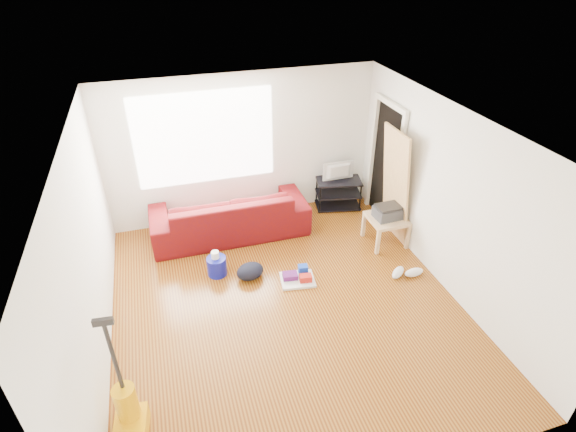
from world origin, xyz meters
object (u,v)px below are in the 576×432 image
object	(u,v)px
sofa	(231,232)
vacuum	(129,412)
tv_stand	(338,193)
side_table	(387,221)
bucket	(218,274)
backpack	(250,277)
cleaning_tray	(298,277)

from	to	relation	value
sofa	vacuum	distance (m)	3.61
tv_stand	side_table	bearing A→B (deg)	-65.14
side_table	bucket	xyz separation A→B (m)	(-2.73, -0.02, -0.39)
sofa	backpack	world-z (taller)	sofa
cleaning_tray	vacuum	xyz separation A→B (m)	(-2.31, -1.71, 0.22)
bucket	backpack	distance (m)	0.50
tv_stand	cleaning_tray	world-z (taller)	tv_stand
tv_stand	vacuum	distance (m)	5.05
bucket	cleaning_tray	bearing A→B (deg)	-23.86
sofa	bucket	world-z (taller)	sofa
sofa	vacuum	bearing A→B (deg)	63.33
bucket	vacuum	bearing A→B (deg)	-119.02
sofa	cleaning_tray	xyz separation A→B (m)	(0.70, -1.50, 0.05)
backpack	vacuum	world-z (taller)	vacuum
side_table	bucket	size ratio (longest dim) A/B	2.00
tv_stand	sofa	bearing A→B (deg)	-160.93
sofa	backpack	size ratio (longest dim) A/B	6.23
tv_stand	side_table	world-z (taller)	tv_stand
bucket	sofa	bearing A→B (deg)	68.77
backpack	vacuum	distance (m)	2.60
cleaning_tray	backpack	bearing A→B (deg)	157.96
tv_stand	bucket	bearing A→B (deg)	-140.59
sofa	vacuum	size ratio (longest dim) A/B	1.72
sofa	backpack	xyz separation A→B (m)	(0.05, -1.24, 0.00)
sofa	tv_stand	bearing A→B (deg)	-172.45
side_table	tv_stand	bearing A→B (deg)	103.34
tv_stand	side_table	xyz separation A→B (m)	(0.30, -1.26, 0.11)
side_table	cleaning_tray	world-z (taller)	side_table
backpack	vacuum	bearing A→B (deg)	-148.67
tv_stand	backpack	size ratio (longest dim) A/B	2.12
sofa	backpack	distance (m)	1.24
sofa	bucket	size ratio (longest dim) A/B	8.83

